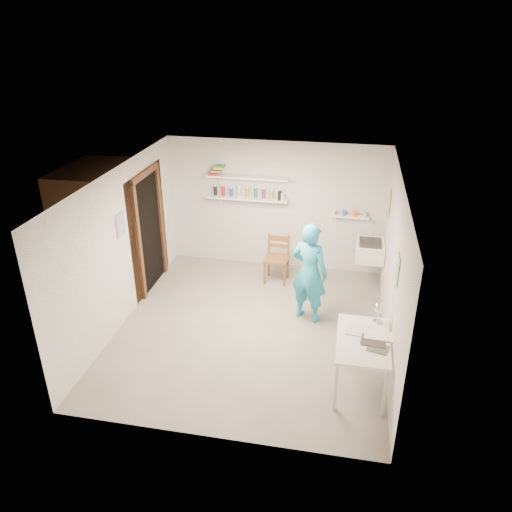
% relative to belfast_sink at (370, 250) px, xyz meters
% --- Properties ---
extents(floor, '(4.00, 4.50, 0.02)m').
position_rel_belfast_sink_xyz_m(floor, '(-1.75, -1.70, -0.71)').
color(floor, slate).
rests_on(floor, ground).
extents(ceiling, '(4.00, 4.50, 0.02)m').
position_rel_belfast_sink_xyz_m(ceiling, '(-1.75, -1.70, 1.71)').
color(ceiling, silver).
rests_on(ceiling, wall_back).
extents(wall_back, '(4.00, 0.02, 2.40)m').
position_rel_belfast_sink_xyz_m(wall_back, '(-1.75, 0.56, 0.50)').
color(wall_back, silver).
rests_on(wall_back, ground).
extents(wall_front, '(4.00, 0.02, 2.40)m').
position_rel_belfast_sink_xyz_m(wall_front, '(-1.75, -3.96, 0.50)').
color(wall_front, silver).
rests_on(wall_front, ground).
extents(wall_left, '(0.02, 4.50, 2.40)m').
position_rel_belfast_sink_xyz_m(wall_left, '(-3.76, -1.70, 0.50)').
color(wall_left, silver).
rests_on(wall_left, ground).
extents(wall_right, '(0.02, 4.50, 2.40)m').
position_rel_belfast_sink_xyz_m(wall_right, '(0.26, -1.70, 0.50)').
color(wall_right, silver).
rests_on(wall_right, ground).
extents(doorway_recess, '(0.02, 0.90, 2.00)m').
position_rel_belfast_sink_xyz_m(doorway_recess, '(-3.74, -0.65, 0.30)').
color(doorway_recess, black).
rests_on(doorway_recess, wall_left).
extents(corridor_box, '(1.40, 1.50, 2.10)m').
position_rel_belfast_sink_xyz_m(corridor_box, '(-4.45, -0.65, 0.35)').
color(corridor_box, brown).
rests_on(corridor_box, ground).
extents(door_lintel, '(0.06, 1.05, 0.10)m').
position_rel_belfast_sink_xyz_m(door_lintel, '(-3.72, -0.65, 1.35)').
color(door_lintel, brown).
rests_on(door_lintel, wall_left).
extents(door_jamb_near, '(0.06, 0.10, 2.00)m').
position_rel_belfast_sink_xyz_m(door_jamb_near, '(-3.72, -1.15, 0.30)').
color(door_jamb_near, brown).
rests_on(door_jamb_near, ground).
extents(door_jamb_far, '(0.06, 0.10, 2.00)m').
position_rel_belfast_sink_xyz_m(door_jamb_far, '(-3.72, -0.15, 0.30)').
color(door_jamb_far, brown).
rests_on(door_jamb_far, ground).
extents(shelf_lower, '(1.50, 0.22, 0.03)m').
position_rel_belfast_sink_xyz_m(shelf_lower, '(-2.25, 0.43, 0.65)').
color(shelf_lower, white).
rests_on(shelf_lower, wall_back).
extents(shelf_upper, '(1.50, 0.22, 0.03)m').
position_rel_belfast_sink_xyz_m(shelf_upper, '(-2.25, 0.43, 1.05)').
color(shelf_upper, white).
rests_on(shelf_upper, wall_back).
extents(ledge_shelf, '(0.70, 0.14, 0.03)m').
position_rel_belfast_sink_xyz_m(ledge_shelf, '(-0.40, 0.47, 0.42)').
color(ledge_shelf, white).
rests_on(ledge_shelf, wall_back).
extents(poster_left, '(0.01, 0.28, 0.36)m').
position_rel_belfast_sink_xyz_m(poster_left, '(-3.74, -1.65, 0.85)').
color(poster_left, '#334C7F').
rests_on(poster_left, wall_left).
extents(poster_right_a, '(0.01, 0.34, 0.42)m').
position_rel_belfast_sink_xyz_m(poster_right_a, '(0.24, 0.10, 0.85)').
color(poster_right_a, '#995933').
rests_on(poster_right_a, wall_right).
extents(poster_right_b, '(0.01, 0.30, 0.38)m').
position_rel_belfast_sink_xyz_m(poster_right_b, '(0.24, -2.25, 0.80)').
color(poster_right_b, '#3F724C').
rests_on(poster_right_b, wall_right).
extents(belfast_sink, '(0.48, 0.60, 0.30)m').
position_rel_belfast_sink_xyz_m(belfast_sink, '(0.00, 0.00, 0.00)').
color(belfast_sink, white).
rests_on(belfast_sink, wall_right).
extents(man, '(0.69, 0.57, 1.62)m').
position_rel_belfast_sink_xyz_m(man, '(-0.93, -1.23, 0.11)').
color(man, '#2698BF').
rests_on(man, ground).
extents(wall_clock, '(0.28, 0.14, 0.29)m').
position_rel_belfast_sink_xyz_m(wall_clock, '(-1.01, -1.02, 0.38)').
color(wall_clock, '#CBCD8C').
rests_on(wall_clock, man).
extents(wooden_chair, '(0.44, 0.42, 0.90)m').
position_rel_belfast_sink_xyz_m(wooden_chair, '(-1.60, -0.12, -0.25)').
color(wooden_chair, brown).
rests_on(wooden_chair, ground).
extents(work_table, '(0.65, 1.09, 0.73)m').
position_rel_belfast_sink_xyz_m(work_table, '(-0.11, -2.72, -0.34)').
color(work_table, silver).
rests_on(work_table, ground).
extents(desk_lamp, '(0.14, 0.14, 0.14)m').
position_rel_belfast_sink_xyz_m(desk_lamp, '(0.07, -2.29, 0.25)').
color(desk_lamp, silver).
rests_on(desk_lamp, work_table).
extents(spray_cans, '(1.31, 0.06, 0.17)m').
position_rel_belfast_sink_xyz_m(spray_cans, '(-2.25, 0.43, 0.75)').
color(spray_cans, black).
rests_on(spray_cans, shelf_lower).
extents(book_stack, '(0.28, 0.14, 0.17)m').
position_rel_belfast_sink_xyz_m(book_stack, '(-2.80, 0.43, 1.15)').
color(book_stack, red).
rests_on(book_stack, shelf_upper).
extents(ledge_pots, '(0.48, 0.07, 0.09)m').
position_rel_belfast_sink_xyz_m(ledge_pots, '(-0.40, 0.47, 0.48)').
color(ledge_pots, silver).
rests_on(ledge_pots, ledge_shelf).
extents(papers, '(0.30, 0.22, 0.02)m').
position_rel_belfast_sink_xyz_m(papers, '(-0.11, -2.72, 0.04)').
color(papers, silver).
rests_on(papers, work_table).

